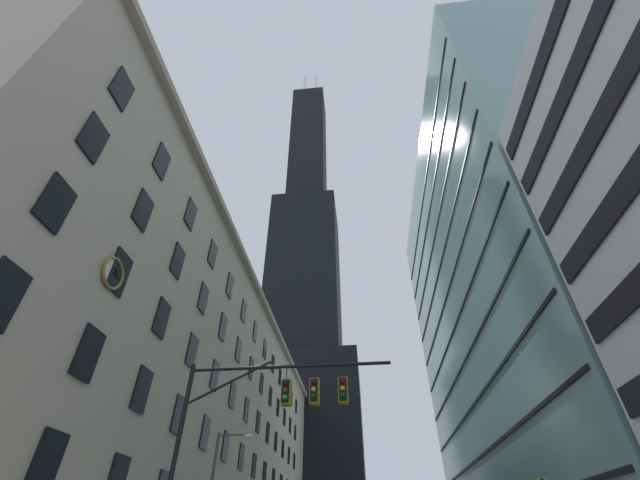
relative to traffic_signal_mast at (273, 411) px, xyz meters
The scene contains 4 objects.
station_building 31.58m from the traffic_signal_mast, 119.69° to the left, with size 15.02×74.27×26.19m.
dark_skyscraper 90.38m from the traffic_signal_mast, 97.94° to the left, with size 27.68×27.68×172.65m.
glass_office_midrise 36.80m from the traffic_signal_mast, 46.48° to the left, with size 16.99×44.18×46.46m.
traffic_signal_mast is the anchor object (origin of this frame).
Camera 1 is at (0.78, -12.10, 1.60)m, focal length 21.87 mm.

